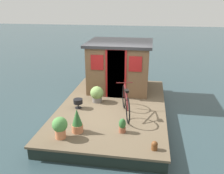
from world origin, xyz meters
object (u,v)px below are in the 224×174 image
Objects in this scene: potted_plant_sage at (60,127)px; potted_plant_fern at (97,94)px; houseboat_cabin at (120,65)px; charcoal_grill at (78,102)px; mooring_bollard at (155,145)px; bicycle at (126,102)px; potted_plant_ivy at (77,121)px; potted_plant_geranium at (122,126)px.

potted_plant_fern is at bearing -9.66° from potted_plant_sage.
potted_plant_sage is at bearing 165.58° from houseboat_cabin.
houseboat_cabin is 7.74× the size of charcoal_grill.
potted_plant_sage is 2.34m from mooring_bollard.
bicycle is 7.89× the size of mooring_bollard.
charcoal_grill is at bearing 51.25° from mooring_bollard.
mooring_bollard is at bearing -161.31° from houseboat_cabin.
potted_plant_ivy is (-3.47, 0.65, -0.61)m from houseboat_cabin.
potted_plant_ivy is at bearing -43.85° from potted_plant_sage.
potted_plant_ivy is (-1.22, 1.13, -0.09)m from bicycle.
potted_plant_ivy reaches higher than potted_plant_geranium.
bicycle is at bearing -167.82° from houseboat_cabin.
potted_plant_fern is 1.78× the size of charcoal_grill.
bicycle is 1.57m from charcoal_grill.
potted_plant_ivy is 1.19× the size of potted_plant_fern.
bicycle is 2.15m from potted_plant_sage.
bicycle reaches higher than potted_plant_ivy.
mooring_bollard is at bearing -128.75° from charcoal_grill.
houseboat_cabin reaches higher than potted_plant_sage.
potted_plant_sage is (-1.57, 1.47, -0.09)m from bicycle.
potted_plant_sage is at bearing 136.15° from potted_plant_ivy.
potted_plant_sage reaches higher than mooring_bollard.
houseboat_cabin reaches higher than bicycle.
charcoal_grill is 3.08m from mooring_bollard.
charcoal_grill is at bearing 152.55° from houseboat_cabin.
houseboat_cabin reaches higher than potted_plant_geranium.
bicycle reaches higher than mooring_bollard.
mooring_bollard is (-1.71, -0.85, -0.29)m from bicycle.
charcoal_grill is 1.40× the size of mooring_bollard.
potted_plant_geranium is at bearing -81.48° from potted_plant_ivy.
houseboat_cabin is 3.99m from potted_plant_sage.
potted_plant_sage is at bearing 136.80° from bicycle.
houseboat_cabin reaches higher than mooring_bollard.
mooring_bollard is (-3.97, -1.34, -0.81)m from houseboat_cabin.
charcoal_grill is (-0.60, 0.48, -0.07)m from potted_plant_fern.
bicycle is (-2.26, -0.49, -0.52)m from houseboat_cabin.
potted_plant_fern is at bearing 158.16° from houseboat_cabin.
charcoal_grill is at bearing 16.02° from potted_plant_ivy.
bicycle reaches higher than potted_plant_geranium.
potted_plant_geranium is (-1.04, -0.02, -0.22)m from bicycle.
potted_plant_geranium is at bearing -70.73° from potted_plant_sage.
potted_plant_sage is at bearing -177.54° from charcoal_grill.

